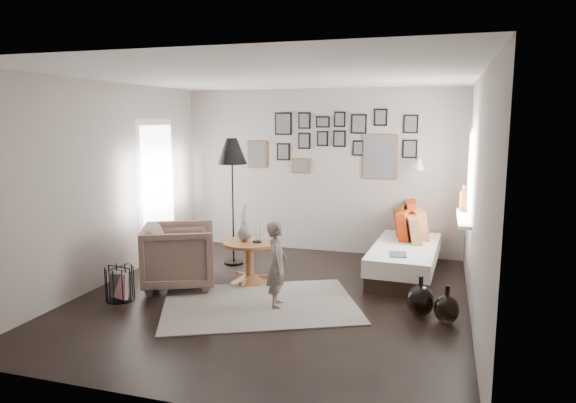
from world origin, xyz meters
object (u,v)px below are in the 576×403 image
(pedestal_table, at_px, (250,263))
(floor_lamp, at_px, (232,156))
(daybed, at_px, (406,253))
(demijohn_large, at_px, (420,301))
(magazine_basket, at_px, (120,284))
(armchair, at_px, (180,256))
(child, at_px, (277,264))
(demijohn_small, at_px, (447,309))
(vase, at_px, (244,230))

(pedestal_table, relative_size, floor_lamp, 0.37)
(daybed, relative_size, demijohn_large, 4.38)
(daybed, bearing_deg, magazine_basket, -144.20)
(armchair, bearing_deg, child, -128.08)
(pedestal_table, xyz_separation_m, child, (0.62, -0.74, 0.24))
(pedestal_table, bearing_deg, demijohn_small, -15.59)
(vase, bearing_deg, daybed, 25.23)
(daybed, relative_size, demijohn_small, 4.81)
(magazine_basket, bearing_deg, demijohn_large, 8.43)
(armchair, relative_size, demijohn_large, 1.97)
(armchair, height_order, child, child)
(daybed, bearing_deg, child, -124.63)
(daybed, xyz_separation_m, child, (-1.31, -1.71, 0.20))
(armchair, height_order, magazine_basket, armchair)
(child, bearing_deg, demijohn_large, -97.84)
(magazine_basket, distance_m, demijohn_small, 3.72)
(magazine_basket, height_order, demijohn_small, demijohn_small)
(vase, distance_m, demijohn_small, 2.71)
(armchair, bearing_deg, vase, -83.48)
(pedestal_table, bearing_deg, floor_lamp, 126.02)
(daybed, bearing_deg, pedestal_table, -150.52)
(demijohn_large, bearing_deg, vase, 165.48)
(vase, bearing_deg, armchair, -148.13)
(armchair, relative_size, demijohn_small, 2.16)
(armchair, bearing_deg, demijohn_large, -118.21)
(magazine_basket, bearing_deg, armchair, 56.33)
(pedestal_table, height_order, demijohn_small, pedestal_table)
(vase, relative_size, daybed, 0.25)
(pedestal_table, distance_m, magazine_basket, 1.64)
(armchair, distance_m, demijohn_large, 3.00)
(pedestal_table, xyz_separation_m, daybed, (1.93, 0.97, 0.04))
(vase, height_order, magazine_basket, vase)
(child, bearing_deg, floor_lamp, 24.07)
(demijohn_large, bearing_deg, demijohn_small, -23.55)
(child, bearing_deg, daybed, -51.45)
(pedestal_table, bearing_deg, demijohn_large, -14.54)
(pedestal_table, xyz_separation_m, armchair, (-0.79, -0.42, 0.15))
(vase, xyz_separation_m, child, (0.70, -0.76, -0.20))
(pedestal_table, xyz_separation_m, magazine_basket, (-1.23, -1.08, -0.05))
(magazine_basket, xyz_separation_m, demijohn_large, (3.43, 0.51, -0.02))
(demijohn_large, bearing_deg, magazine_basket, -171.57)
(armchair, relative_size, floor_lamp, 0.48)
(daybed, distance_m, armchair, 3.05)
(pedestal_table, relative_size, demijohn_small, 1.69)
(magazine_basket, bearing_deg, daybed, 32.94)
(demijohn_large, height_order, demijohn_small, demijohn_large)
(daybed, xyz_separation_m, floor_lamp, (-2.47, -0.22, 1.31))
(floor_lamp, xyz_separation_m, magazine_basket, (-0.68, -1.83, -1.40))
(armchair, distance_m, floor_lamp, 1.69)
(demijohn_small, bearing_deg, magazine_basket, -174.02)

